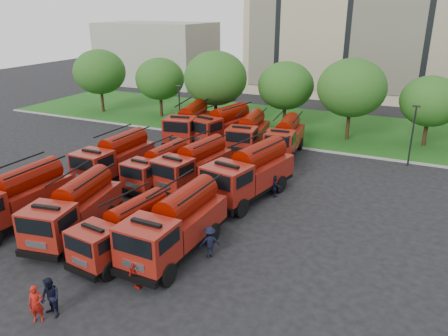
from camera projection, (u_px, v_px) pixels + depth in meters
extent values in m
plane|color=black|center=(179.00, 224.00, 26.74)|extent=(140.00, 140.00, 0.00)
cube|color=#1E4E14|center=(298.00, 125.00, 48.81)|extent=(70.00, 16.00, 0.12)
cube|color=gray|center=(274.00, 144.00, 41.92)|extent=(70.00, 0.30, 0.14)
cube|color=tan|center=(359.00, 6.00, 62.36)|extent=(30.00, 14.00, 25.00)
cube|color=black|center=(350.00, 6.00, 56.33)|extent=(28.00, 0.15, 22.00)
cube|color=gray|center=(157.00, 53.00, 74.25)|extent=(18.00, 12.00, 10.00)
cylinder|color=#382314|center=(103.00, 102.00, 54.47)|extent=(0.36, 0.36, 2.62)
ellipsoid|color=#1A4C15|center=(100.00, 72.00, 53.18)|extent=(6.30, 6.30, 5.36)
cylinder|color=#382314|center=(161.00, 107.00, 52.20)|extent=(0.36, 0.36, 2.38)
ellipsoid|color=#1A4C15|center=(160.00, 79.00, 51.02)|extent=(5.71, 5.71, 4.86)
cylinder|color=#382314|center=(216.00, 115.00, 47.68)|extent=(0.36, 0.36, 2.80)
ellipsoid|color=#1A4C15|center=(216.00, 78.00, 46.30)|extent=(6.72, 6.72, 5.71)
cylinder|color=#382314|center=(284.00, 118.00, 47.10)|extent=(0.36, 0.36, 2.45)
ellipsoid|color=#1A4C15|center=(286.00, 86.00, 45.89)|extent=(5.88, 5.88, 5.00)
cylinder|color=#382314|center=(348.00, 127.00, 43.00)|extent=(0.36, 0.36, 2.73)
ellipsoid|color=#1A4C15|center=(352.00, 88.00, 41.66)|extent=(6.55, 6.55, 5.57)
cylinder|color=#382314|center=(425.00, 135.00, 41.16)|extent=(0.36, 0.36, 2.27)
ellipsoid|color=#1A4C15|center=(430.00, 101.00, 40.04)|extent=(5.46, 5.46, 4.64)
cylinder|color=black|center=(180.00, 111.00, 44.44)|extent=(0.14, 0.14, 5.00)
cube|color=black|center=(179.00, 86.00, 43.55)|extent=(0.60, 0.25, 0.12)
cylinder|color=black|center=(412.00, 137.00, 35.73)|extent=(0.14, 0.14, 5.00)
cube|color=black|center=(417.00, 106.00, 34.84)|extent=(0.60, 0.25, 0.12)
cube|color=black|center=(17.00, 213.00, 26.63)|extent=(2.49, 7.31, 0.31)
cube|color=maroon|center=(30.00, 194.00, 27.30)|extent=(2.61, 4.82, 1.35)
cylinder|color=#600700|center=(28.00, 178.00, 26.92)|extent=(1.62, 4.39, 1.56)
cylinder|color=black|center=(29.00, 200.00, 28.73)|extent=(0.38, 1.15, 1.14)
cylinder|color=black|center=(55.00, 207.00, 27.76)|extent=(0.38, 1.15, 1.14)
cube|color=black|center=(77.00, 224.00, 25.45)|extent=(3.45, 7.25, 0.30)
cube|color=black|center=(38.00, 256.00, 22.28)|extent=(2.49, 0.67, 0.35)
cube|color=maroon|center=(49.00, 225.00, 22.90)|extent=(2.77, 2.57, 1.94)
cube|color=black|center=(33.00, 227.00, 21.74)|extent=(2.06, 0.41, 0.84)
cube|color=maroon|center=(85.00, 204.00, 26.16)|extent=(3.18, 4.92, 1.29)
cylinder|color=#600700|center=(83.00, 187.00, 25.79)|extent=(2.19, 4.37, 1.49)
cylinder|color=black|center=(31.00, 244.00, 23.43)|extent=(0.53, 1.14, 1.09)
cylinder|color=black|center=(68.00, 250.00, 22.87)|extent=(0.53, 1.14, 1.09)
cylinder|color=black|center=(77.00, 210.00, 27.38)|extent=(0.53, 1.14, 1.09)
cylinder|color=black|center=(110.00, 214.00, 26.82)|extent=(0.53, 1.14, 1.09)
cube|color=black|center=(127.00, 244.00, 23.46)|extent=(2.77, 6.36, 0.26)
cube|color=black|center=(81.00, 272.00, 21.00)|extent=(2.21, 0.49, 0.31)
cube|color=maroon|center=(95.00, 245.00, 21.44)|extent=(2.38, 2.19, 1.72)
cube|color=black|center=(78.00, 246.00, 20.52)|extent=(1.84, 0.27, 0.75)
cube|color=maroon|center=(138.00, 225.00, 23.99)|extent=(2.64, 4.28, 1.14)
cylinder|color=#600700|center=(137.00, 209.00, 23.66)|extent=(1.77, 3.83, 1.32)
cylinder|color=black|center=(80.00, 259.00, 22.18)|extent=(0.43, 1.00, 0.97)
cylinder|color=black|center=(109.00, 271.00, 21.17)|extent=(0.43, 1.00, 0.97)
cylinder|color=black|center=(133.00, 228.00, 25.26)|extent=(0.43, 1.00, 0.97)
cylinder|color=black|center=(160.00, 238.00, 24.25)|extent=(0.43, 1.00, 0.97)
cube|color=black|center=(177.00, 241.00, 23.50)|extent=(2.62, 7.37, 0.31)
cube|color=black|center=(134.00, 278.00, 20.42)|extent=(2.61, 0.34, 0.37)
cube|color=maroon|center=(148.00, 243.00, 20.99)|extent=(2.62, 2.37, 2.03)
cube|color=black|center=(132.00, 246.00, 19.85)|extent=(2.19, 0.12, 0.89)
cube|color=maroon|center=(187.00, 219.00, 24.17)|extent=(2.70, 4.87, 1.36)
cylinder|color=#600700|center=(187.00, 200.00, 23.78)|extent=(1.69, 4.43, 1.56)
cylinder|color=black|center=(127.00, 262.00, 21.77)|extent=(0.40, 1.16, 1.15)
cylinder|color=black|center=(167.00, 275.00, 20.76)|extent=(0.40, 1.16, 1.15)
cylinder|color=black|center=(177.00, 224.00, 25.61)|extent=(0.40, 1.16, 1.15)
cylinder|color=black|center=(213.00, 233.00, 24.60)|extent=(0.40, 1.16, 1.15)
cube|color=black|center=(116.00, 169.00, 33.86)|extent=(2.51, 7.16, 0.30)
cube|color=black|center=(83.00, 186.00, 30.86)|extent=(2.54, 0.32, 0.35)
cube|color=maroon|center=(93.00, 165.00, 31.42)|extent=(2.54, 2.29, 1.98)
cube|color=black|center=(81.00, 164.00, 30.31)|extent=(2.13, 0.11, 0.86)
cube|color=maroon|center=(125.00, 155.00, 34.52)|extent=(2.60, 4.73, 1.32)
cylinder|color=#600700|center=(124.00, 142.00, 34.14)|extent=(1.63, 4.30, 1.52)
cylinder|color=black|center=(81.00, 179.00, 32.17)|extent=(0.38, 1.12, 1.12)
cylinder|color=black|center=(105.00, 185.00, 31.20)|extent=(0.38, 1.12, 1.12)
cylinder|color=black|center=(120.00, 161.00, 35.92)|extent=(0.38, 1.12, 1.12)
cylinder|color=black|center=(143.00, 166.00, 34.94)|extent=(0.38, 1.12, 1.12)
cube|color=black|center=(160.00, 177.00, 32.51)|extent=(2.46, 6.36, 0.27)
cube|color=black|center=(132.00, 193.00, 29.93)|extent=(2.24, 0.37, 0.31)
cube|color=maroon|center=(141.00, 174.00, 30.41)|extent=(2.31, 2.10, 1.74)
cube|color=black|center=(131.00, 173.00, 29.45)|extent=(1.87, 0.17, 0.76)
cube|color=maroon|center=(167.00, 164.00, 33.07)|extent=(2.45, 4.24, 1.16)
cylinder|color=#600700|center=(167.00, 153.00, 32.74)|extent=(1.58, 3.82, 1.34)
cylinder|color=black|center=(129.00, 186.00, 31.10)|extent=(0.38, 1.00, 0.98)
cylinder|color=black|center=(152.00, 192.00, 30.18)|extent=(0.38, 1.00, 0.98)
cylinder|color=black|center=(162.00, 169.00, 34.32)|extent=(0.38, 1.00, 0.98)
cylinder|color=black|center=(183.00, 174.00, 33.40)|extent=(0.38, 1.00, 0.98)
cube|color=black|center=(194.00, 177.00, 32.39)|extent=(3.25, 7.20, 0.30)
cube|color=black|center=(163.00, 194.00, 29.65)|extent=(2.49, 0.60, 0.35)
cube|color=maroon|center=(173.00, 173.00, 30.13)|extent=(2.72, 2.51, 1.93)
cube|color=black|center=(162.00, 171.00, 29.11)|extent=(2.07, 0.35, 0.84)
cube|color=maroon|center=(202.00, 163.00, 32.97)|extent=(3.06, 4.86, 1.29)
cylinder|color=#600700|center=(202.00, 150.00, 32.60)|extent=(2.07, 4.34, 1.49)
cylinder|color=black|center=(159.00, 186.00, 30.99)|extent=(0.50, 1.13, 1.09)
cylinder|color=black|center=(185.00, 193.00, 29.82)|extent=(0.50, 1.13, 1.09)
cylinder|color=black|center=(196.00, 168.00, 34.41)|extent=(0.50, 1.13, 1.09)
cylinder|color=black|center=(220.00, 174.00, 33.24)|extent=(0.50, 1.13, 1.09)
cube|color=black|center=(250.00, 187.00, 30.39)|extent=(4.10, 8.16, 0.33)
cube|color=black|center=(215.00, 207.00, 27.44)|extent=(2.79, 0.84, 0.39)
cube|color=maroon|center=(227.00, 182.00, 27.94)|extent=(3.17, 2.96, 2.17)
cube|color=black|center=(215.00, 181.00, 26.83)|extent=(2.30, 0.53, 0.95)
cube|color=maroon|center=(259.00, 170.00, 31.00)|extent=(3.72, 5.58, 1.45)
cylinder|color=#600700|center=(260.00, 154.00, 30.59)|extent=(2.59, 4.93, 1.67)
cylinder|color=black|center=(209.00, 198.00, 28.97)|extent=(0.63, 1.28, 1.23)
cylinder|color=black|center=(241.00, 208.00, 27.54)|extent=(0.63, 1.28, 1.23)
cylinder|color=black|center=(250.00, 176.00, 32.66)|extent=(0.63, 1.28, 1.23)
cylinder|color=black|center=(280.00, 184.00, 31.22)|extent=(0.63, 1.28, 1.23)
cube|color=black|center=(190.00, 134.00, 42.93)|extent=(3.84, 7.95, 0.33)
cube|color=black|center=(176.00, 146.00, 39.45)|extent=(2.73, 0.76, 0.38)
cube|color=maroon|center=(180.00, 129.00, 40.14)|extent=(3.06, 2.84, 2.12)
cube|color=black|center=(175.00, 127.00, 38.86)|extent=(2.26, 0.47, 0.93)
cube|color=maroon|center=(193.00, 123.00, 43.72)|extent=(3.53, 5.41, 1.42)
cylinder|color=#600700|center=(193.00, 111.00, 43.31)|extent=(2.43, 4.79, 1.63)
cylinder|color=black|center=(167.00, 143.00, 40.70)|extent=(0.59, 1.25, 1.20)
cylinder|color=black|center=(193.00, 145.00, 40.11)|extent=(0.59, 1.25, 1.20)
cylinder|color=black|center=(184.00, 129.00, 45.05)|extent=(0.59, 1.25, 1.20)
cylinder|color=black|center=(208.00, 131.00, 44.45)|extent=(0.59, 1.25, 1.20)
cube|color=black|center=(222.00, 136.00, 42.42)|extent=(4.03, 7.83, 0.32)
cube|color=black|center=(197.00, 146.00, 39.62)|extent=(2.66, 0.84, 0.37)
cube|color=maroon|center=(205.00, 130.00, 40.10)|extent=(3.07, 2.86, 2.08)
cube|color=black|center=(196.00, 127.00, 39.04)|extent=(2.20, 0.54, 0.91)
cube|color=maroon|center=(229.00, 125.00, 42.99)|extent=(3.62, 5.36, 1.39)
cylinder|color=#600700|center=(229.00, 114.00, 42.60)|extent=(2.54, 4.73, 1.60)
cylinder|color=black|center=(194.00, 141.00, 41.10)|extent=(0.62, 1.23, 1.17)
cylinder|color=black|center=(214.00, 146.00, 39.69)|extent=(0.62, 1.23, 1.17)
cylinder|color=black|center=(224.00, 131.00, 44.59)|extent=(0.62, 1.23, 1.17)
cylinder|color=black|center=(244.00, 135.00, 43.18)|extent=(0.62, 1.23, 1.17)
cube|color=black|center=(248.00, 144.00, 40.22)|extent=(3.16, 7.26, 0.30)
cube|color=black|center=(238.00, 156.00, 37.05)|extent=(2.52, 0.56, 0.35)
cube|color=maroon|center=(241.00, 139.00, 37.67)|extent=(2.72, 2.50, 1.96)
cube|color=black|center=(238.00, 137.00, 36.51)|extent=(2.10, 0.31, 0.85)
cube|color=maroon|center=(251.00, 132.00, 40.92)|extent=(3.01, 4.89, 1.31)
cylinder|color=#600700|center=(252.00, 121.00, 40.55)|extent=(2.02, 4.37, 1.51)
cylinder|color=black|center=(228.00, 152.00, 38.26)|extent=(0.49, 1.14, 1.10)
cylinder|color=black|center=(253.00, 154.00, 37.59)|extent=(0.49, 1.14, 1.10)
cylinder|color=black|center=(242.00, 138.00, 42.20)|extent=(0.49, 1.14, 1.10)
cylinder|color=black|center=(265.00, 140.00, 41.53)|extent=(0.49, 1.14, 1.10)
cube|color=black|center=(285.00, 147.00, 39.26)|extent=(2.91, 7.01, 0.29)
cube|color=black|center=(276.00, 160.00, 36.22)|extent=(2.45, 0.48, 0.34)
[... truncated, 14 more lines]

